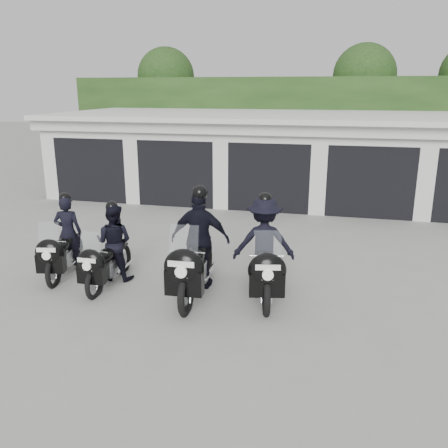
% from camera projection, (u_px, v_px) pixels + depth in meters
% --- Properties ---
extents(ground, '(80.00, 80.00, 0.00)m').
position_uv_depth(ground, '(229.00, 274.00, 10.18)').
color(ground, gray).
rests_on(ground, ground).
extents(garage_block, '(16.40, 6.80, 2.96)m').
position_uv_depth(garage_block, '(279.00, 157.00, 17.30)').
color(garage_block, silver).
rests_on(garage_block, ground).
extents(background_vegetation, '(20.00, 3.90, 5.80)m').
position_uv_depth(background_vegetation, '(302.00, 113.00, 21.38)').
color(background_vegetation, '#1B3613').
rests_on(background_vegetation, ground).
extents(police_bike_a, '(0.85, 2.01, 1.77)m').
position_uv_depth(police_bike_a, '(64.00, 242.00, 10.04)').
color(police_bike_a, black).
rests_on(police_bike_a, ground).
extents(police_bike_b, '(0.79, 1.98, 1.72)m').
position_uv_depth(police_bike_b, '(111.00, 248.00, 9.60)').
color(police_bike_b, black).
rests_on(police_bike_b, ground).
extents(police_bike_c, '(1.21, 2.47, 2.15)m').
position_uv_depth(police_bike_c, '(198.00, 247.00, 9.10)').
color(police_bike_c, black).
rests_on(police_bike_c, ground).
extents(police_bike_d, '(1.31, 2.29, 2.01)m').
position_uv_depth(police_bike_d, '(264.00, 250.00, 9.08)').
color(police_bike_d, black).
rests_on(police_bike_d, ground).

